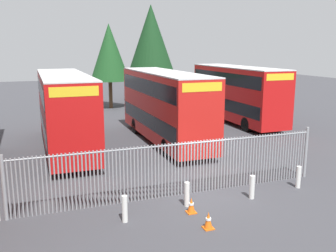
% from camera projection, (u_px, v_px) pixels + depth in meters
% --- Properties ---
extents(ground_plane, '(100.00, 100.00, 0.00)m').
position_uv_depth(ground_plane, '(145.00, 145.00, 22.85)').
color(ground_plane, '#3D3D42').
extents(palisade_fence, '(12.87, 0.14, 2.35)m').
position_uv_depth(palisade_fence, '(177.00, 167.00, 14.89)').
color(palisade_fence, gray).
rests_on(palisade_fence, ground).
extents(double_decker_bus_near_gate, '(2.54, 10.81, 4.42)m').
position_uv_depth(double_decker_bus_near_gate, '(165.00, 104.00, 23.27)').
color(double_decker_bus_near_gate, red).
rests_on(double_decker_bus_near_gate, ground).
extents(double_decker_bus_behind_fence_left, '(2.54, 10.81, 4.42)m').
position_uv_depth(double_decker_bus_behind_fence_left, '(65.00, 109.00, 21.44)').
color(double_decker_bus_behind_fence_left, red).
rests_on(double_decker_bus_behind_fence_left, ground).
extents(double_decker_bus_behind_fence_right, '(2.54, 10.81, 4.42)m').
position_uv_depth(double_decker_bus_behind_fence_right, '(237.00, 92.00, 29.51)').
color(double_decker_bus_behind_fence_right, red).
rests_on(double_decker_bus_behind_fence_right, ground).
extents(bollard_near_left, '(0.20, 0.20, 0.95)m').
position_uv_depth(bollard_near_left, '(125.00, 209.00, 12.72)').
color(bollard_near_left, silver).
rests_on(bollard_near_left, ground).
extents(bollard_center_front, '(0.20, 0.20, 0.95)m').
position_uv_depth(bollard_center_front, '(187.00, 194.00, 13.98)').
color(bollard_center_front, silver).
rests_on(bollard_center_front, ground).
extents(bollard_near_right, '(0.20, 0.20, 0.95)m').
position_uv_depth(bollard_near_right, '(252.00, 187.00, 14.70)').
color(bollard_near_right, silver).
rests_on(bollard_near_right, ground).
extents(bollard_far_right, '(0.20, 0.20, 0.95)m').
position_uv_depth(bollard_far_right, '(298.00, 177.00, 15.84)').
color(bollard_far_right, silver).
rests_on(bollard_far_right, ground).
extents(traffic_cone_by_gate, '(0.34, 0.34, 0.59)m').
position_uv_depth(traffic_cone_by_gate, '(191.00, 205.00, 13.45)').
color(traffic_cone_by_gate, orange).
rests_on(traffic_cone_by_gate, ground).
extents(traffic_cone_mid_forecourt, '(0.34, 0.34, 0.59)m').
position_uv_depth(traffic_cone_mid_forecourt, '(208.00, 220.00, 12.27)').
color(traffic_cone_mid_forecourt, orange).
rests_on(traffic_cone_mid_forecourt, ground).
extents(tree_tall_back, '(5.47, 5.47, 10.43)m').
position_uv_depth(tree_tall_back, '(151.00, 42.00, 40.47)').
color(tree_tall_back, '#4C3823').
rests_on(tree_tall_back, ground).
extents(tree_short_side, '(3.79, 3.79, 8.14)m').
position_uv_depth(tree_short_side, '(109.00, 53.00, 35.79)').
color(tree_short_side, '#4C3823').
rests_on(tree_short_side, ground).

